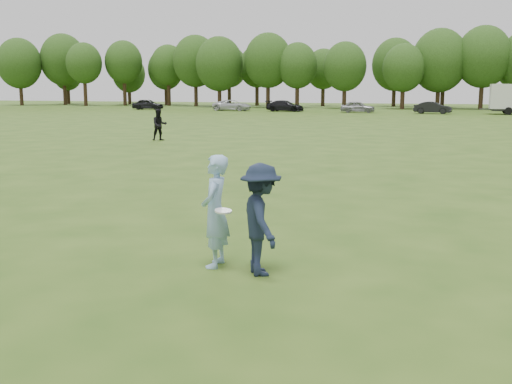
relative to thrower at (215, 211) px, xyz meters
The scene contains 11 objects.
ground 0.98m from the thrower, 46.39° to the left, with size 200.00×200.00×0.00m, color #2D4E16.
thrower is the anchor object (origin of this frame).
defender 0.85m from the thrower, 12.94° to the right, with size 1.13×0.65×1.75m, color #182236.
player_far_a 23.71m from the thrower, 118.13° to the left, with size 0.84×0.65×1.72m, color black.
car_a 69.52m from the thrower, 117.92° to the left, with size 1.60×3.97×1.35m, color black.
car_c 64.62m from the thrower, 108.95° to the left, with size 2.18×4.72×1.31m, color silver.
car_d 62.50m from the thrower, 103.15° to the left, with size 1.84×4.52×1.31m, color black.
car_e 60.20m from the thrower, 95.23° to the left, with size 1.55×3.86×1.31m, color gray.
car_f 59.59m from the thrower, 87.41° to the left, with size 1.38×3.96×1.31m, color black.
disc_in_play 0.33m from the thrower, 45.66° to the right, with size 0.32×0.32×0.07m.
treeline 77.40m from the thrower, 87.73° to the left, with size 130.35×18.39×11.74m.
Camera 1 is at (3.14, -9.10, 2.89)m, focal length 42.00 mm.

